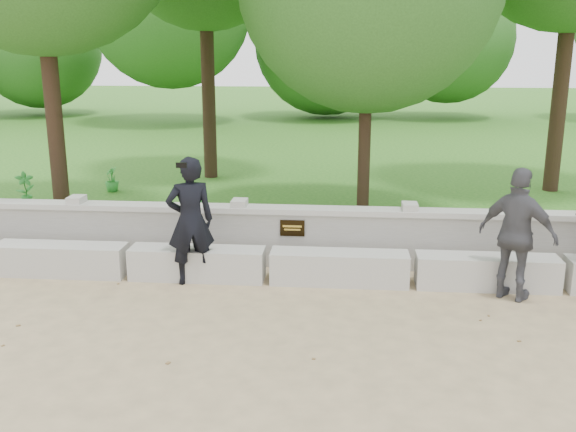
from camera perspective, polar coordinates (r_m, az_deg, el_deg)
name	(u,v)px	position (r m, az deg, el deg)	size (l,w,h in m)	color
ground	(247,340)	(7.34, -3.63, -10.90)	(80.00, 80.00, 0.00)	tan
lawn	(313,146)	(20.79, 2.21, 6.20)	(40.00, 22.00, 0.25)	#1E5614
concrete_bench	(268,265)	(9.00, -1.83, -4.42)	(11.90, 0.45, 0.45)	#B8B6AE
parapet_wall	(273,235)	(9.59, -1.34, -1.71)	(12.50, 0.35, 0.90)	#ADABA4
man_main	(190,221)	(8.84, -8.67, -0.42)	(0.76, 0.71, 1.78)	black
visitor_right	(517,235)	(8.67, 19.73, -1.58)	(1.07, 0.93, 1.73)	#46464B
shrub_a	(25,188)	(13.28, -22.31, 2.28)	(0.34, 0.23, 0.65)	#2F8D32
shrub_b	(196,215)	(10.45, -8.21, 0.11)	(0.35, 0.28, 0.64)	#2F8D32
shrub_d	(112,179)	(13.99, -15.39, 3.17)	(0.29, 0.26, 0.52)	#2F8D32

